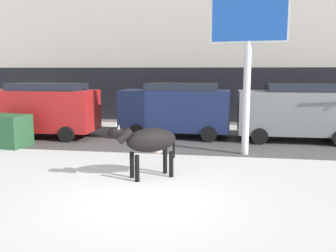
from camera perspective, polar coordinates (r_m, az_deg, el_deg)
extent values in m
plane|color=silver|center=(8.35, -3.42, -11.31)|extent=(120.00, 120.00, 0.00)
cube|color=#514F4C|center=(15.22, 2.60, -2.10)|extent=(60.00, 5.60, 0.01)
cube|color=beige|center=(22.53, 5.05, 17.98)|extent=(44.00, 6.00, 13.00)
cube|color=black|center=(19.23, 4.15, 4.93)|extent=(43.12, 0.10, 2.80)
ellipsoid|color=black|center=(9.69, -2.60, -2.21)|extent=(1.49, 1.29, 0.64)
cylinder|color=black|center=(9.49, -4.85, -6.63)|extent=(0.12, 0.12, 0.70)
cylinder|color=black|center=(9.85, -5.66, -6.07)|extent=(0.12, 0.12, 0.70)
cylinder|color=black|center=(9.87, 0.51, -6.00)|extent=(0.12, 0.12, 0.70)
cylinder|color=black|center=(10.21, -0.45, -5.50)|extent=(0.12, 0.12, 0.70)
cylinder|color=black|center=(9.40, -6.82, -1.49)|extent=(0.54, 0.49, 0.44)
ellipsoid|color=black|center=(9.32, -8.11, -0.99)|extent=(0.50, 0.45, 0.28)
cone|color=beige|center=(9.20, -7.69, -0.09)|extent=(0.11, 0.13, 0.15)
cone|color=beige|center=(9.41, -8.10, 0.09)|extent=(0.11, 0.13, 0.15)
cylinder|color=black|center=(10.01, 0.93, -3.32)|extent=(0.06, 0.06, 0.60)
ellipsoid|color=beige|center=(9.82, -1.64, -3.85)|extent=(0.37, 0.36, 0.20)
cylinder|color=silver|center=(12.57, 12.17, 4.15)|extent=(0.24, 0.24, 3.80)
cube|color=silver|center=(12.66, 12.58, 16.65)|extent=(2.52, 0.58, 1.82)
cube|color=#1E51B2|center=(12.63, 12.59, 16.67)|extent=(2.40, 0.53, 1.70)
cube|color=red|center=(16.51, -19.07, 2.36)|extent=(4.62, 1.95, 1.70)
cube|color=#1E232D|center=(16.30, -18.31, 5.86)|extent=(3.02, 1.71, 0.30)
cylinder|color=black|center=(16.85, -12.92, -0.17)|extent=(0.64, 0.23, 0.64)
cylinder|color=black|center=(15.12, -15.56, -1.27)|extent=(0.64, 0.23, 0.64)
cylinder|color=black|center=(18.16, -21.73, 0.05)|extent=(0.64, 0.23, 0.64)
cube|color=#19234C|center=(15.63, 1.12, 2.51)|extent=(4.62, 1.95, 1.70)
cube|color=#1E232D|center=(15.52, 2.24, 6.16)|extent=(3.02, 1.71, 0.30)
cylinder|color=black|center=(16.56, 6.68, -0.16)|extent=(0.64, 0.23, 0.64)
cylinder|color=black|center=(14.69, 6.41, -1.29)|extent=(0.64, 0.23, 0.64)
cylinder|color=black|center=(16.93, -3.48, 0.07)|extent=(0.64, 0.23, 0.64)
cylinder|color=black|center=(15.10, -5.00, -1.00)|extent=(0.64, 0.23, 0.64)
cube|color=slate|center=(15.61, 19.39, 2.01)|extent=(4.62, 1.95, 1.70)
cube|color=#1E232D|center=(15.59, 20.66, 5.63)|extent=(3.02, 1.71, 0.30)
cylinder|color=black|center=(16.97, 23.62, -0.62)|extent=(0.64, 0.23, 0.64)
cylinder|color=black|center=(16.45, 13.51, -0.40)|extent=(0.64, 0.23, 0.64)
cylinder|color=black|center=(14.59, 14.12, -1.57)|extent=(0.64, 0.23, 0.64)
cylinder|color=#282833|center=(21.42, -23.52, 1.50)|extent=(0.24, 0.24, 0.88)
cube|color=maroon|center=(21.35, -23.65, 3.52)|extent=(0.36, 0.22, 0.64)
sphere|color=#9E7051|center=(21.32, -23.72, 4.67)|extent=(0.20, 0.20, 0.20)
cylinder|color=#282833|center=(21.03, -21.85, 1.48)|extent=(0.24, 0.24, 0.88)
cube|color=#386B42|center=(20.96, -21.97, 3.54)|extent=(0.36, 0.22, 0.64)
sphere|color=#9E7051|center=(20.93, -22.04, 4.71)|extent=(0.20, 0.20, 0.20)
cylinder|color=#282833|center=(18.56, 23.51, 0.50)|extent=(0.24, 0.24, 0.88)
cube|color=#2D4C93|center=(18.48, 23.65, 2.83)|extent=(0.36, 0.22, 0.64)
sphere|color=beige|center=(18.44, 23.73, 4.16)|extent=(0.20, 0.20, 0.20)
cube|color=#285633|center=(15.09, -24.08, -0.66)|extent=(1.83, 1.32, 1.20)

